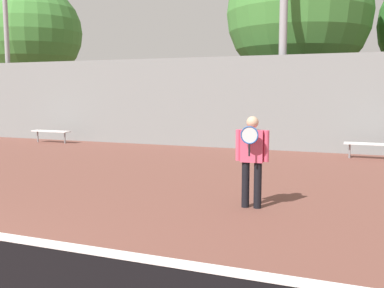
{
  "coord_description": "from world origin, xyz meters",
  "views": [
    {
      "loc": [
        5.19,
        -2.65,
        2.09
      ],
      "look_at": [
        1.63,
        6.32,
        0.96
      ],
      "focal_mm": 42.0,
      "sensor_mm": 36.0,
      "label": 1
    }
  ],
  "objects_px": {
    "tree_dark_dense": "(298,13)",
    "bench_adjacent_court": "(51,132)",
    "light_pole_near_left": "(284,5)",
    "bench_courtside_near": "(374,145)",
    "tree_green_tall": "(34,33)",
    "tennis_player": "(252,156)"
  },
  "relations": [
    {
      "from": "tree_dark_dense",
      "to": "bench_adjacent_court",
      "type": "bearing_deg",
      "value": -150.11
    },
    {
      "from": "light_pole_near_left",
      "to": "bench_courtside_near",
      "type": "bearing_deg",
      "value": -25.54
    },
    {
      "from": "light_pole_near_left",
      "to": "tree_green_tall",
      "type": "relative_size",
      "value": 1.09
    },
    {
      "from": "tree_green_tall",
      "to": "tree_dark_dense",
      "type": "relative_size",
      "value": 0.97
    },
    {
      "from": "bench_courtside_near",
      "to": "bench_adjacent_court",
      "type": "distance_m",
      "value": 12.24
    },
    {
      "from": "tennis_player",
      "to": "tree_green_tall",
      "type": "xyz_separation_m",
      "value": [
        -16.45,
        13.67,
        4.5
      ]
    },
    {
      "from": "bench_adjacent_court",
      "to": "light_pole_near_left",
      "type": "distance_m",
      "value": 10.32
    },
    {
      "from": "bench_adjacent_court",
      "to": "tree_green_tall",
      "type": "bearing_deg",
      "value": 133.63
    },
    {
      "from": "bench_courtside_near",
      "to": "tree_dark_dense",
      "type": "bearing_deg",
      "value": 121.62
    },
    {
      "from": "bench_adjacent_court",
      "to": "tennis_player",
      "type": "bearing_deg",
      "value": -34.81
    },
    {
      "from": "tennis_player",
      "to": "light_pole_near_left",
      "type": "bearing_deg",
      "value": 93.2
    },
    {
      "from": "light_pole_near_left",
      "to": "tree_green_tall",
      "type": "distance_m",
      "value": 16.21
    },
    {
      "from": "bench_courtside_near",
      "to": "light_pole_near_left",
      "type": "bearing_deg",
      "value": 154.46
    },
    {
      "from": "bench_courtside_near",
      "to": "bench_adjacent_court",
      "type": "height_order",
      "value": "same"
    },
    {
      "from": "tree_green_tall",
      "to": "tree_dark_dense",
      "type": "xyz_separation_m",
      "value": [
        15.35,
        -1.42,
        -0.04
      ]
    },
    {
      "from": "bench_courtside_near",
      "to": "light_pole_near_left",
      "type": "distance_m",
      "value": 5.83
    },
    {
      "from": "tennis_player",
      "to": "light_pole_near_left",
      "type": "xyz_separation_m",
      "value": [
        -1.06,
        8.56,
        4.17
      ]
    },
    {
      "from": "bench_courtside_near",
      "to": "tree_green_tall",
      "type": "distance_m",
      "value": 20.32
    },
    {
      "from": "tennis_player",
      "to": "tree_green_tall",
      "type": "distance_m",
      "value": 21.86
    },
    {
      "from": "bench_courtside_near",
      "to": "tree_dark_dense",
      "type": "height_order",
      "value": "tree_dark_dense"
    },
    {
      "from": "bench_courtside_near",
      "to": "light_pole_near_left",
      "type": "xyz_separation_m",
      "value": [
        -3.16,
        1.51,
        4.66
      ]
    },
    {
      "from": "tennis_player",
      "to": "tree_dark_dense",
      "type": "relative_size",
      "value": 0.19
    }
  ]
}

